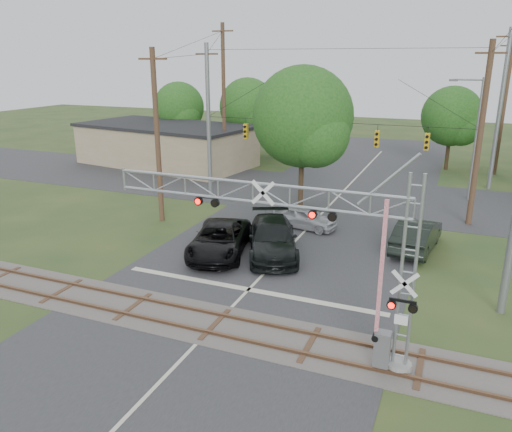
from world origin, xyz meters
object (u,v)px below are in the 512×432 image
at_px(crossing_gantry, 310,239).
at_px(traffic_signal_span, 344,131).
at_px(sedan_silver, 305,217).
at_px(streetlight, 474,133).
at_px(car_dark, 272,238).
at_px(pickup_black, 219,239).
at_px(commercial_building, 166,144).

bearing_deg(crossing_gantry, traffic_signal_span, 99.38).
distance_m(sedan_silver, streetlight, 15.35).
bearing_deg(car_dark, sedan_silver, 62.70).
height_order(traffic_signal_span, pickup_black, traffic_signal_span).
height_order(car_dark, sedan_silver, car_dark).
xyz_separation_m(car_dark, commercial_building, (-18.67, 18.96, 1.13)).
distance_m(pickup_black, car_dark, 2.93).
relative_size(traffic_signal_span, sedan_silver, 4.67).
xyz_separation_m(traffic_signal_span, pickup_black, (-4.21, -10.93, -4.82)).
bearing_deg(pickup_black, traffic_signal_span, 54.39).
distance_m(traffic_signal_span, car_dark, 10.99).
distance_m(crossing_gantry, commercial_building, 36.09).
relative_size(car_dark, commercial_building, 0.34).
distance_m(crossing_gantry, sedan_silver, 14.60).
distance_m(traffic_signal_span, sedan_silver, 7.05).
relative_size(crossing_gantry, streetlight, 1.26).
relative_size(pickup_black, sedan_silver, 1.48).
relative_size(sedan_silver, streetlight, 0.45).
distance_m(crossing_gantry, traffic_signal_span, 18.65).
distance_m(pickup_black, sedan_silver, 6.79).
height_order(pickup_black, sedan_silver, pickup_black).
bearing_deg(pickup_black, crossing_gantry, -60.23).
distance_m(crossing_gantry, car_dark, 10.30).
distance_m(traffic_signal_span, commercial_building, 22.46).
bearing_deg(crossing_gantry, pickup_black, 134.29).
bearing_deg(commercial_building, sedan_silver, -27.58).
distance_m(crossing_gantry, streetlight, 25.29).
distance_m(pickup_black, commercial_building, 25.70).
bearing_deg(commercial_building, crossing_gantry, -41.03).
bearing_deg(car_dark, crossing_gantry, -85.07).
relative_size(traffic_signal_span, pickup_black, 3.16).
bearing_deg(traffic_signal_span, pickup_black, -111.09).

